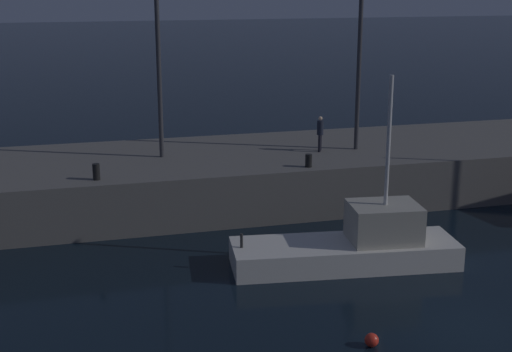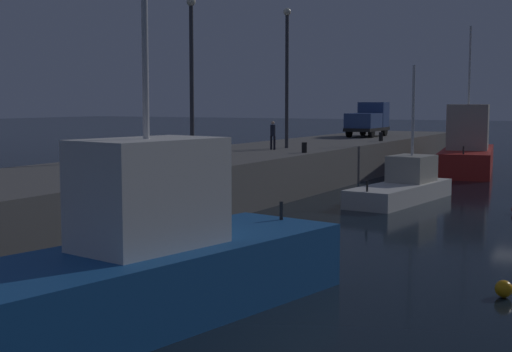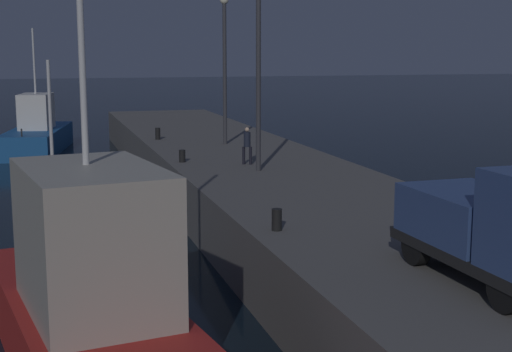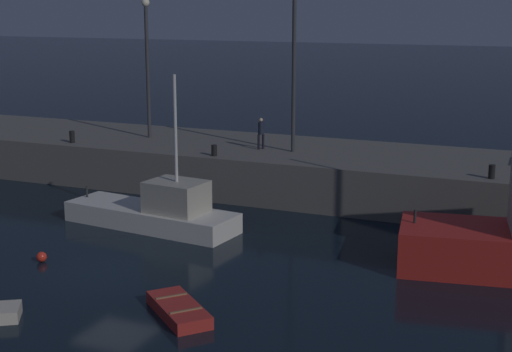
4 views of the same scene
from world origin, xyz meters
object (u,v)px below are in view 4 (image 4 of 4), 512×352
(fishing_boat_blue, at_px, (158,211))
(dockworker, at_px, (261,131))
(rowboat_white_mid, at_px, (179,310))
(bollard_west, at_px, (72,137))
(mooring_buoy_near, at_px, (42,257))
(bollard_east, at_px, (214,150))
(bollard_central, at_px, (492,172))
(lamp_post_west, at_px, (147,57))
(lamp_post_east, at_px, (294,58))

(fishing_boat_blue, distance_m, dockworker, 8.39)
(rowboat_white_mid, xyz_separation_m, dockworker, (-3.87, 15.90, 2.91))
(dockworker, xyz_separation_m, bollard_west, (-9.99, -2.29, -0.59))
(mooring_buoy_near, distance_m, dockworker, 14.17)
(rowboat_white_mid, xyz_separation_m, bollard_east, (-5.28, 13.35, 2.27))
(mooring_buoy_near, height_order, bollard_west, bollard_west)
(dockworker, height_order, bollard_west, dockworker)
(fishing_boat_blue, bearing_deg, bollard_central, 22.79)
(rowboat_white_mid, bearing_deg, bollard_central, 60.16)
(fishing_boat_blue, xyz_separation_m, rowboat_white_mid, (5.38, -7.99, -0.54))
(lamp_post_west, relative_size, bollard_east, 13.91)
(bollard_central, bearing_deg, bollard_east, -179.33)
(fishing_boat_blue, bearing_deg, lamp_post_west, 122.46)
(lamp_post_west, distance_m, dockworker, 7.90)
(lamp_post_east, xyz_separation_m, bollard_central, (9.87, -2.38, -4.34))
(rowboat_white_mid, distance_m, bollard_central, 15.74)
(bollard_west, bearing_deg, lamp_post_east, 10.97)
(fishing_boat_blue, bearing_deg, mooring_buoy_near, -107.85)
(mooring_buoy_near, distance_m, lamp_post_west, 16.07)
(lamp_post_west, bearing_deg, lamp_post_east, -5.11)
(mooring_buoy_near, height_order, bollard_east, bollard_east)
(lamp_post_east, xyz_separation_m, bollard_east, (-3.16, -2.54, -4.37))
(rowboat_white_mid, xyz_separation_m, lamp_post_west, (-10.90, 16.67, 6.43))
(lamp_post_west, bearing_deg, fishing_boat_blue, -57.54)
(lamp_post_west, bearing_deg, dockworker, -6.26)
(bollard_east, bearing_deg, dockworker, 61.03)
(fishing_boat_blue, height_order, bollard_central, fishing_boat_blue)
(dockworker, bearing_deg, bollard_east, -118.97)
(bollard_west, relative_size, bollard_east, 1.17)
(bollard_central, distance_m, bollard_east, 13.03)
(lamp_post_east, distance_m, bollard_central, 11.04)
(lamp_post_west, distance_m, lamp_post_east, 8.82)
(lamp_post_west, relative_size, bollard_central, 12.57)
(rowboat_white_mid, xyz_separation_m, mooring_buoy_near, (-7.17, 2.43, -0.01))
(lamp_post_east, distance_m, dockworker, 4.12)
(fishing_boat_blue, relative_size, bollard_central, 13.48)
(lamp_post_east, height_order, bollard_central, lamp_post_east)
(rowboat_white_mid, height_order, dockworker, dockworker)
(rowboat_white_mid, height_order, bollard_east, bollard_east)
(rowboat_white_mid, height_order, lamp_post_east, lamp_post_east)
(fishing_boat_blue, height_order, dockworker, fishing_boat_blue)
(mooring_buoy_near, xyz_separation_m, bollard_central, (14.92, 11.07, 2.31))
(lamp_post_east, bearing_deg, lamp_post_west, 174.89)
(lamp_post_east, distance_m, bollard_east, 5.96)
(dockworker, distance_m, bollard_central, 11.88)
(dockworker, distance_m, bollard_east, 2.98)
(lamp_post_east, relative_size, dockworker, 4.99)
(fishing_boat_blue, distance_m, bollard_central, 14.35)
(mooring_buoy_near, xyz_separation_m, bollard_east, (1.89, 10.92, 2.28))
(fishing_boat_blue, distance_m, lamp_post_west, 11.86)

